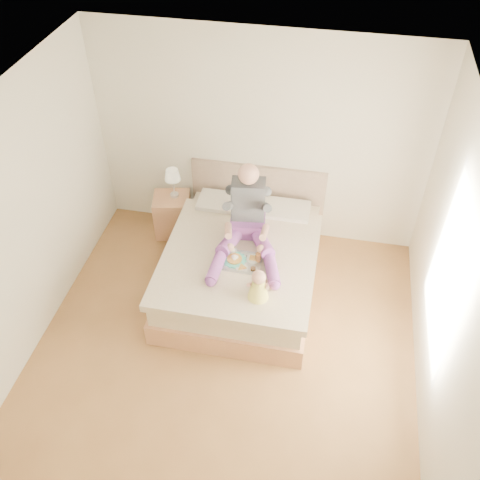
% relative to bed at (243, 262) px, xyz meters
% --- Properties ---
extents(room, '(4.02, 4.22, 2.71)m').
position_rel_bed_xyz_m(room, '(0.08, -1.08, 1.19)').
color(room, brown).
rests_on(room, ground).
extents(bed, '(1.70, 2.18, 1.00)m').
position_rel_bed_xyz_m(bed, '(0.00, 0.00, 0.00)').
color(bed, '#AB744F').
rests_on(bed, ground).
extents(nightstand, '(0.54, 0.50, 0.56)m').
position_rel_bed_xyz_m(nightstand, '(-1.07, 0.72, -0.04)').
color(nightstand, '#AB744F').
rests_on(nightstand, ground).
extents(lamp, '(0.20, 0.20, 0.40)m').
position_rel_bed_xyz_m(lamp, '(-1.04, 0.76, 0.55)').
color(lamp, silver).
rests_on(lamp, nightstand).
extents(adult, '(0.79, 1.17, 0.94)m').
position_rel_bed_xyz_m(adult, '(0.03, 0.08, 0.57)').
color(adult, '#78398F').
rests_on(adult, bed).
extents(tray, '(0.42, 0.33, 0.12)m').
position_rel_bed_xyz_m(tray, '(0.05, -0.30, 0.32)').
color(tray, silver).
rests_on(tray, bed).
extents(baby, '(0.24, 0.32, 0.36)m').
position_rel_bed_xyz_m(baby, '(0.31, -0.75, 0.44)').
color(baby, '#FFF250').
rests_on(baby, bed).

